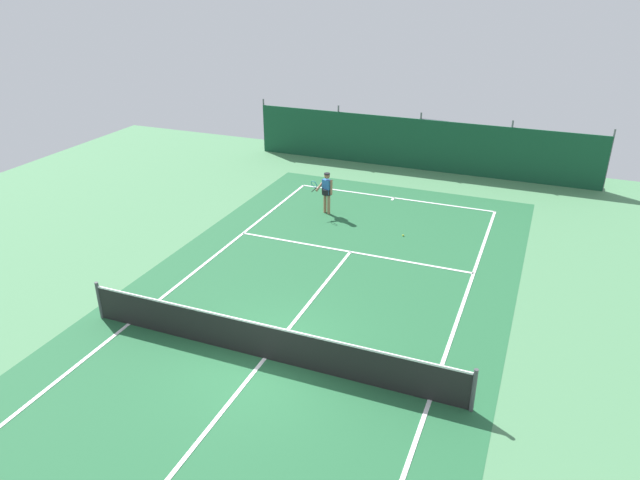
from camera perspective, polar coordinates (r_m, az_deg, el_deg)
name	(u,v)px	position (r m, az deg, el deg)	size (l,w,h in m)	color
ground_plane	(265,358)	(14.82, -5.36, -11.39)	(36.00, 36.00, 0.00)	#4C8456
court_surface	(265,358)	(14.82, -5.36, -11.38)	(11.02, 26.60, 0.01)	#236038
tennis_net	(264,341)	(14.53, -5.44, -9.77)	(10.12, 0.10, 1.10)	black
back_fence	(420,153)	(28.80, 9.73, 8.36)	(16.30, 0.98, 2.70)	#14472D
tennis_player	(327,190)	(22.65, 0.64, 4.88)	(0.84, 0.65, 1.64)	#9E7051
tennis_ball_near_player	(403,235)	(21.21, 8.08, 0.45)	(0.07, 0.07, 0.07)	#CCDB33
parked_car	(428,140)	(30.38, 10.45, 9.52)	(2.26, 4.33, 1.68)	silver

